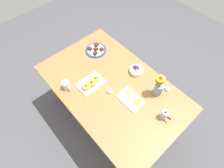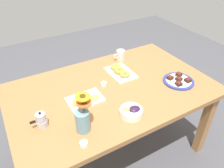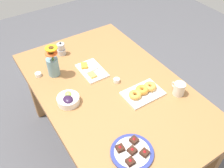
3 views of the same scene
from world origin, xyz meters
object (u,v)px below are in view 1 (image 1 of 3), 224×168
at_px(coffee_mug, 66,85).
at_px(jam_cup_honey, 168,89).
at_px(dessert_plate, 96,50).
at_px(cheese_platter, 131,99).
at_px(dining_table, 112,90).
at_px(croissant_platter, 91,83).
at_px(flower_vase, 159,88).
at_px(grape_bowl, 136,70).
at_px(jam_cup_berry, 110,91).
at_px(moka_pot, 164,115).

relative_size(coffee_mug, jam_cup_honey, 2.40).
height_order(coffee_mug, dessert_plate, coffee_mug).
bearing_deg(cheese_platter, coffee_mug, -144.17).
distance_m(dining_table, croissant_platter, 0.25).
height_order(coffee_mug, croissant_platter, coffee_mug).
relative_size(coffee_mug, dessert_plate, 0.46).
bearing_deg(flower_vase, cheese_platter, -115.58).
bearing_deg(coffee_mug, grape_bowl, 63.70).
bearing_deg(jam_cup_honey, dessert_plate, -167.49).
bearing_deg(grape_bowl, dessert_plate, -166.56).
bearing_deg(dining_table, jam_cup_berry, -59.52).
xyz_separation_m(jam_cup_honey, flower_vase, (-0.05, -0.11, 0.08)).
xyz_separation_m(dining_table, cheese_platter, (0.25, 0.03, 0.10)).
relative_size(grape_bowl, croissant_platter, 0.55).
height_order(coffee_mug, grape_bowl, coffee_mug).
xyz_separation_m(croissant_platter, jam_cup_honey, (0.59, 0.56, -0.01)).
bearing_deg(dining_table, dessert_plate, 159.19).
relative_size(croissant_platter, jam_cup_berry, 5.83).
height_order(jam_cup_honey, moka_pot, moka_pot).
bearing_deg(coffee_mug, jam_cup_honey, 46.72).
distance_m(croissant_platter, jam_cup_honey, 0.81).
bearing_deg(grape_bowl, jam_cup_honey, 11.13).
distance_m(cheese_platter, flower_vase, 0.30).
bearing_deg(dining_table, grape_bowl, 83.11).
bearing_deg(jam_cup_honey, grape_bowl, -168.87).
bearing_deg(dessert_plate, grape_bowl, 13.44).
bearing_deg(jam_cup_berry, dining_table, 120.48).
height_order(grape_bowl, jam_cup_berry, grape_bowl).
bearing_deg(grape_bowl, moka_pot, -19.85).
distance_m(jam_cup_honey, dessert_plate, 0.96).
bearing_deg(moka_pot, grape_bowl, 160.15).
relative_size(coffee_mug, cheese_platter, 0.44).
bearing_deg(jam_cup_berry, moka_pot, 19.90).
xyz_separation_m(grape_bowl, cheese_platter, (0.21, -0.30, -0.02)).
height_order(cheese_platter, jam_cup_honey, cheese_platter).
bearing_deg(cheese_platter, moka_pot, 16.26).
xyz_separation_m(dining_table, jam_cup_berry, (0.04, -0.07, 0.10)).
distance_m(coffee_mug, croissant_platter, 0.25).
bearing_deg(jam_cup_berry, jam_cup_honey, 50.90).
relative_size(jam_cup_berry, dessert_plate, 0.19).
relative_size(dining_table, croissant_platter, 5.71).
distance_m(grape_bowl, flower_vase, 0.34).
bearing_deg(dining_table, cheese_platter, 7.72).
height_order(coffee_mug, moka_pot, moka_pot).
bearing_deg(cheese_platter, dessert_plate, 168.00).
distance_m(dining_table, coffee_mug, 0.49).
height_order(jam_cup_honey, flower_vase, flower_vase).
bearing_deg(dessert_plate, croissant_platter, -45.03).
xyz_separation_m(grape_bowl, jam_cup_honey, (0.38, 0.08, -0.01)).
distance_m(jam_cup_berry, flower_vase, 0.50).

